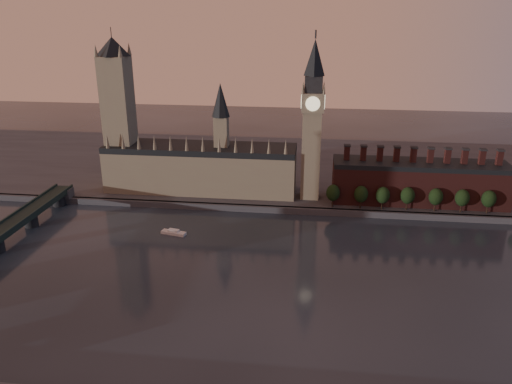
{
  "coord_description": "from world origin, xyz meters",
  "views": [
    {
      "loc": [
        11.99,
        -204.92,
        123.49
      ],
      "look_at": [
        -19.45,
        55.0,
        26.49
      ],
      "focal_mm": 35.0,
      "sensor_mm": 36.0,
      "label": 1
    }
  ],
  "objects": [
    {
      "name": "embankment_tree_6",
      "position": [
        119.54,
        94.97,
        13.47
      ],
      "size": [
        8.6,
        8.6,
        14.88
      ],
      "color": "black",
      "rests_on": "north_bank"
    },
    {
      "name": "big_ben",
      "position": [
        10.0,
        110.0,
        56.83
      ],
      "size": [
        15.0,
        15.0,
        107.0
      ],
      "color": "#756B53",
      "rests_on": "north_bank"
    },
    {
      "name": "victoria_tower",
      "position": [
        -120.0,
        115.0,
        59.09
      ],
      "size": [
        24.0,
        24.0,
        108.0
      ],
      "color": "#756B53",
      "rests_on": "north_bank"
    },
    {
      "name": "embankment_tree_3",
      "position": [
        71.09,
        94.96,
        13.47
      ],
      "size": [
        8.6,
        8.6,
        14.88
      ],
      "color": "black",
      "rests_on": "north_bank"
    },
    {
      "name": "north_bank",
      "position": [
        0.0,
        178.04,
        2.0
      ],
      "size": [
        900.0,
        182.0,
        4.0
      ],
      "color": "#45464A",
      "rests_on": "ground"
    },
    {
      "name": "palace_of_westminster",
      "position": [
        -64.41,
        114.91,
        21.63
      ],
      "size": [
        130.0,
        30.3,
        74.0
      ],
      "color": "#756B53",
      "rests_on": "north_bank"
    },
    {
      "name": "river_boat",
      "position": [
        -67.06,
        50.28,
        1.12
      ],
      "size": [
        15.19,
        7.2,
        2.93
      ],
      "rotation": [
        0.0,
        0.0,
        -0.21
      ],
      "color": "silver",
      "rests_on": "ground"
    },
    {
      "name": "ground",
      "position": [
        0.0,
        0.0,
        0.0
      ],
      "size": [
        900.0,
        900.0,
        0.0
      ],
      "primitive_type": "plane",
      "color": "black",
      "rests_on": "ground"
    },
    {
      "name": "embankment_tree_2",
      "position": [
        55.74,
        93.78,
        13.47
      ],
      "size": [
        8.6,
        8.6,
        14.88
      ],
      "color": "black",
      "rests_on": "north_bank"
    },
    {
      "name": "embankment_tree_4",
      "position": [
        88.06,
        94.76,
        13.47
      ],
      "size": [
        8.6,
        8.6,
        14.88
      ],
      "color": "black",
      "rests_on": "north_bank"
    },
    {
      "name": "embankment_tree_5",
      "position": [
        103.84,
        94.8,
        13.47
      ],
      "size": [
        8.6,
        8.6,
        14.88
      ],
      "color": "black",
      "rests_on": "north_bank"
    },
    {
      "name": "chimney_block",
      "position": [
        80.0,
        110.0,
        17.82
      ],
      "size": [
        110.0,
        25.0,
        37.0
      ],
      "color": "#4C1F1D",
      "rests_on": "north_bank"
    },
    {
      "name": "embankment_tree_1",
      "position": [
        42.39,
        93.89,
        13.47
      ],
      "size": [
        8.6,
        8.6,
        14.88
      ],
      "color": "black",
      "rests_on": "north_bank"
    },
    {
      "name": "embankment_tree_0",
      "position": [
        24.92,
        94.24,
        13.47
      ],
      "size": [
        8.6,
        8.6,
        14.88
      ],
      "color": "black",
      "rests_on": "north_bank"
    }
  ]
}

